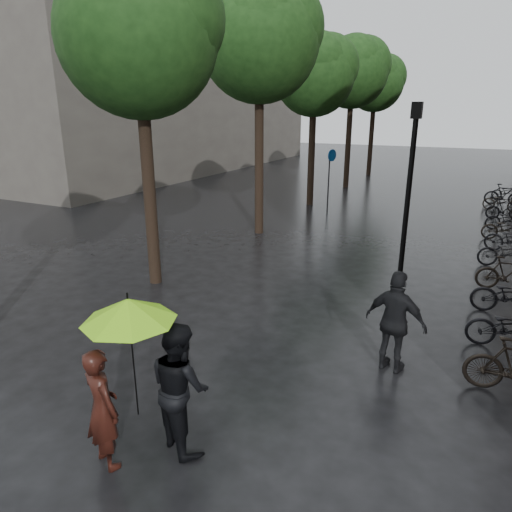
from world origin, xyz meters
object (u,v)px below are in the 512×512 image
Objects in this scene: person_black at (180,386)px; lamp_post at (410,181)px; person_burgundy at (102,408)px; pedestrian_walking at (395,322)px; parked_bicycles at (508,236)px.

lamp_post is at bearing -75.96° from person_black.
person_burgundy is at bearing -105.92° from lamp_post.
lamp_post is (-0.60, 4.15, 1.91)m from pedestrian_walking.
person_burgundy is 0.90× the size of pedestrian_walking.
parked_bicycles is 4.26× the size of lamp_post.
pedestrian_walking is at bearing -97.72° from person_black.
person_black is 13.51m from parked_bicycles.
person_burgundy is at bearing 74.08° from person_black.
parked_bicycles is at bearing 63.95° from lamp_post.
pedestrian_walking is 9.72m from parked_bicycles.
person_burgundy is 0.91× the size of person_black.
parked_bicycles is (4.27, 12.81, -0.48)m from person_black.
lamp_post reaches higher than person_black.
person_black is 0.99× the size of pedestrian_walking.
person_burgundy is 1.03m from person_black.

